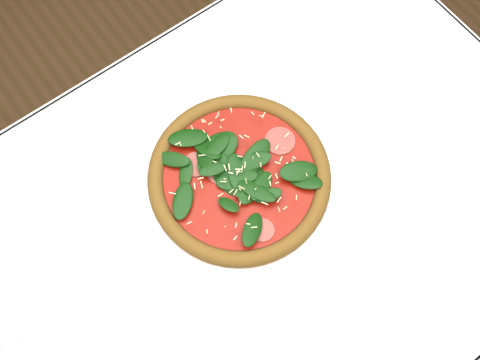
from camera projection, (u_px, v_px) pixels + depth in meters
ground at (240, 292)px, 1.62m from camera, size 6.00×6.00×0.00m
dining_table at (240, 239)px, 1.01m from camera, size 1.21×0.81×0.75m
plate at (239, 180)px, 0.93m from camera, size 0.37×0.37×0.02m
pizza at (239, 176)px, 0.91m from camera, size 0.41×0.41×0.04m
saucer_far at (315, 12)px, 1.06m from camera, size 0.16×0.16×0.01m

